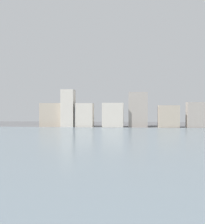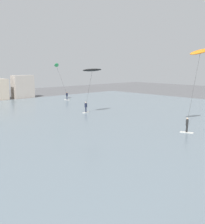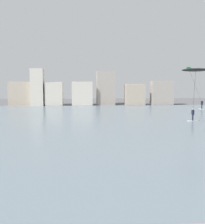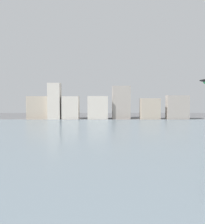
% 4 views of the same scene
% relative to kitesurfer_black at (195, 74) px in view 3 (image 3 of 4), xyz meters
% --- Properties ---
extents(water_bay, '(84.00, 52.00, 0.10)m').
position_rel_kitesurfer_black_xyz_m(water_bay, '(-11.76, -0.25, -6.09)').
color(water_bay, slate).
rests_on(water_bay, ground).
extents(far_shore_buildings, '(34.31, 4.96, 7.66)m').
position_rel_kitesurfer_black_xyz_m(far_shore_buildings, '(-12.84, 27.81, -3.28)').
color(far_shore_buildings, '#B7A893').
rests_on(far_shore_buildings, ground).
extents(kitesurfer_black, '(3.43, 3.39, 6.82)m').
position_rel_kitesurfer_black_xyz_m(kitesurfer_black, '(0.00, 0.00, 0.00)').
color(kitesurfer_black, silver).
rests_on(kitesurfer_black, water_bay).
extents(kitesurfer_green, '(4.08, 2.65, 7.76)m').
position_rel_kitesurfer_black_xyz_m(kitesurfer_green, '(5.79, 16.82, 0.29)').
color(kitesurfer_green, silver).
rests_on(kitesurfer_green, water_bay).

